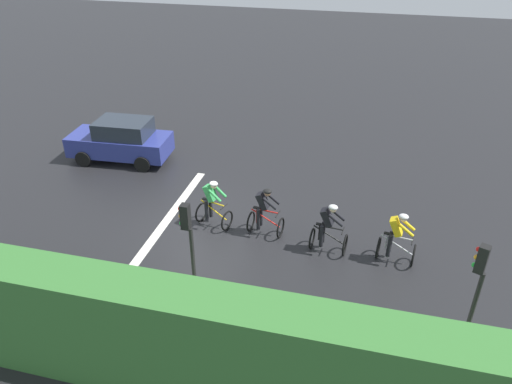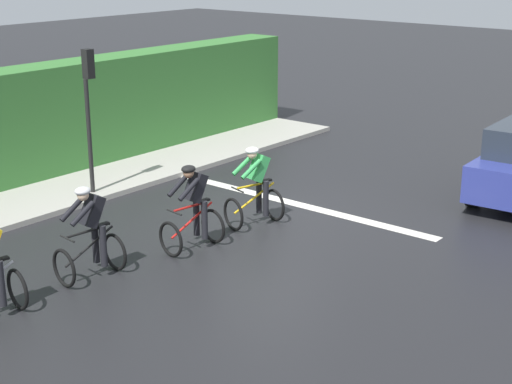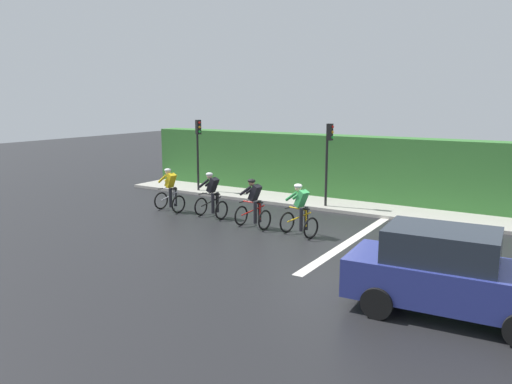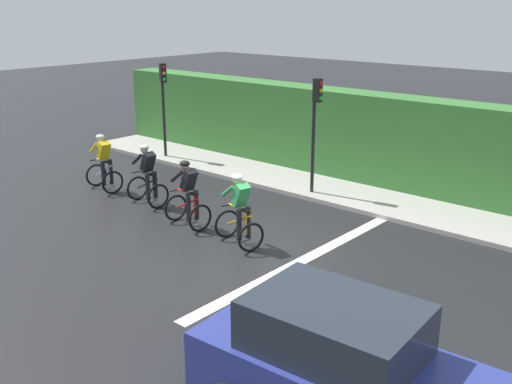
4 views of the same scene
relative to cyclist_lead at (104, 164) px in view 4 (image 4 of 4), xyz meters
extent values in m
plane|color=black|center=(-0.32, -6.39, -0.80)|extent=(80.00, 80.00, 0.00)
cube|color=#ADA89E|center=(4.50, -4.39, -0.74)|extent=(2.80, 18.90, 0.12)
cube|color=gray|center=(5.40, -4.39, -0.49)|extent=(0.44, 18.90, 0.61)
cube|color=#387533|center=(5.70, -4.39, 0.57)|extent=(1.10, 18.90, 2.74)
cube|color=silver|center=(-0.32, -7.44, -0.79)|extent=(7.00, 0.30, 0.01)
torus|color=black|center=(0.08, 0.54, -0.46)|extent=(0.68, 0.16, 0.68)
torus|color=black|center=(-0.07, -0.47, -0.46)|extent=(0.68, 0.16, 0.68)
cylinder|color=silver|center=(0.01, 0.04, -0.21)|extent=(0.19, 0.98, 0.51)
cylinder|color=silver|center=(-0.04, -0.26, -0.18)|extent=(0.04, 0.04, 0.55)
cylinder|color=silver|center=(0.01, 0.09, 0.07)|extent=(0.15, 0.71, 0.04)
cube|color=black|center=(-0.04, -0.26, 0.11)|extent=(0.13, 0.23, 0.04)
cylinder|color=black|center=(0.06, 0.44, 0.04)|extent=(0.42, 0.09, 0.03)
cube|color=yellow|center=(-0.01, -0.06, 0.41)|extent=(0.36, 0.45, 0.57)
sphere|color=beige|center=(0.01, 0.09, 0.72)|extent=(0.20, 0.20, 0.20)
ellipsoid|color=silver|center=(0.01, 0.09, 0.79)|extent=(0.28, 0.31, 0.14)
cylinder|color=black|center=(-0.14, -0.15, -0.23)|extent=(0.12, 0.12, 0.74)
cylinder|color=black|center=(0.10, -0.18, -0.23)|extent=(0.12, 0.12, 0.74)
cylinder|color=yellow|center=(-0.13, 0.24, 0.47)|extent=(0.16, 0.49, 0.37)
cylinder|color=yellow|center=(0.19, 0.20, 0.47)|extent=(0.16, 0.49, 0.37)
torus|color=black|center=(0.05, -1.45, -0.46)|extent=(0.68, 0.13, 0.68)
torus|color=black|center=(-0.05, -2.46, -0.46)|extent=(0.68, 0.13, 0.68)
cylinder|color=black|center=(0.00, -1.96, -0.21)|extent=(0.14, 0.99, 0.51)
cylinder|color=black|center=(-0.03, -2.26, -0.18)|extent=(0.04, 0.04, 0.55)
cylinder|color=black|center=(0.00, -1.91, 0.07)|extent=(0.12, 0.71, 0.04)
cube|color=black|center=(-0.03, -2.26, 0.11)|extent=(0.12, 0.23, 0.04)
cylinder|color=black|center=(0.04, -1.55, 0.04)|extent=(0.42, 0.07, 0.03)
cube|color=black|center=(-0.01, -2.06, 0.41)|extent=(0.34, 0.44, 0.57)
sphere|color=beige|center=(0.00, -1.91, 0.72)|extent=(0.20, 0.20, 0.20)
ellipsoid|color=silver|center=(0.00, -1.91, 0.79)|extent=(0.27, 0.30, 0.14)
cylinder|color=black|center=(-0.14, -2.15, -0.23)|extent=(0.12, 0.12, 0.74)
cylinder|color=black|center=(0.10, -2.17, -0.23)|extent=(0.12, 0.12, 0.74)
cylinder|color=black|center=(-0.14, -1.76, 0.47)|extent=(0.14, 0.48, 0.37)
cylinder|color=black|center=(0.18, -1.79, 0.47)|extent=(0.14, 0.48, 0.37)
torus|color=black|center=(-0.38, -3.52, -0.46)|extent=(0.68, 0.14, 0.68)
torus|color=black|center=(-0.50, -4.53, -0.46)|extent=(0.68, 0.14, 0.68)
cylinder|color=red|center=(-0.44, -4.03, -0.21)|extent=(0.17, 0.99, 0.51)
cylinder|color=red|center=(-0.48, -4.33, -0.18)|extent=(0.04, 0.04, 0.55)
cylinder|color=red|center=(-0.43, -3.98, 0.07)|extent=(0.13, 0.71, 0.04)
cube|color=black|center=(-0.48, -4.33, 0.11)|extent=(0.13, 0.23, 0.04)
cylinder|color=black|center=(-0.39, -3.62, 0.04)|extent=(0.42, 0.08, 0.03)
cube|color=black|center=(-0.45, -4.13, 0.41)|extent=(0.35, 0.44, 0.57)
sphere|color=#9E7051|center=(-0.43, -3.98, 0.72)|extent=(0.20, 0.20, 0.20)
ellipsoid|color=black|center=(-0.43, -3.98, 0.79)|extent=(0.27, 0.31, 0.14)
cylinder|color=black|center=(-0.58, -4.22, -0.23)|extent=(0.12, 0.12, 0.74)
cylinder|color=black|center=(-0.34, -4.25, -0.23)|extent=(0.12, 0.12, 0.74)
cylinder|color=black|center=(-0.57, -3.83, 0.47)|extent=(0.15, 0.49, 0.37)
cylinder|color=black|center=(-0.26, -3.87, 0.47)|extent=(0.15, 0.49, 0.37)
torus|color=black|center=(-0.36, -5.30, -0.46)|extent=(0.67, 0.24, 0.68)
torus|color=black|center=(-0.63, -6.28, -0.46)|extent=(0.67, 0.24, 0.68)
cylinder|color=gold|center=(-0.49, -5.79, -0.21)|extent=(0.31, 0.96, 0.51)
cylinder|color=gold|center=(-0.58, -6.08, -0.18)|extent=(0.04, 0.04, 0.55)
cylinder|color=gold|center=(-0.48, -5.74, 0.07)|extent=(0.23, 0.70, 0.04)
cube|color=black|center=(-0.58, -6.08, 0.11)|extent=(0.16, 0.24, 0.04)
cylinder|color=black|center=(-0.39, -5.40, 0.04)|extent=(0.41, 0.14, 0.03)
cube|color=green|center=(-0.52, -5.89, 0.41)|extent=(0.40, 0.47, 0.57)
sphere|color=beige|center=(-0.48, -5.74, 0.72)|extent=(0.20, 0.20, 0.20)
ellipsoid|color=silver|center=(-0.48, -5.74, 0.79)|extent=(0.31, 0.33, 0.14)
cylinder|color=black|center=(-0.66, -5.95, -0.23)|extent=(0.12, 0.12, 0.74)
cylinder|color=black|center=(-0.43, -6.02, -0.23)|extent=(0.12, 0.12, 0.74)
cylinder|color=green|center=(-0.60, -5.57, 0.47)|extent=(0.21, 0.48, 0.37)
cylinder|color=green|center=(-0.29, -5.65, 0.47)|extent=(0.21, 0.48, 0.37)
cube|color=navy|center=(-4.21, -11.09, -0.10)|extent=(1.95, 4.20, 0.80)
cube|color=#262D38|center=(-4.22, -10.84, 0.63)|extent=(1.62, 2.22, 0.66)
cylinder|color=black|center=(-3.46, -9.77, -0.48)|extent=(0.26, 0.65, 0.64)
cylinder|color=black|center=(3.55, -4.91, 0.55)|extent=(0.10, 0.10, 2.70)
cube|color=black|center=(3.55, -5.01, 2.22)|extent=(0.20, 0.20, 0.64)
sphere|color=red|center=(3.55, -5.12, 2.42)|extent=(0.11, 0.11, 0.11)
sphere|color=orange|center=(3.55, -5.12, 2.22)|extent=(0.11, 0.11, 0.11)
sphere|color=green|center=(3.55, -5.12, 2.02)|extent=(0.11, 0.11, 0.11)
cylinder|color=black|center=(3.60, 1.47, 0.55)|extent=(0.10, 0.10, 2.70)
cube|color=black|center=(3.56, 1.37, 2.22)|extent=(0.26, 0.26, 0.64)
sphere|color=red|center=(3.52, 1.27, 2.42)|extent=(0.11, 0.11, 0.11)
sphere|color=orange|center=(3.52, 1.27, 2.22)|extent=(0.11, 0.11, 0.11)
sphere|color=green|center=(3.52, 1.27, 2.02)|extent=(0.11, 0.11, 0.11)
camera|label=1|loc=(12.25, -1.15, 8.36)|focal=34.25mm
camera|label=2|loc=(-10.03, 5.77, 4.70)|focal=54.54mm
camera|label=3|loc=(-14.27, -12.73, 3.50)|focal=35.09mm
camera|label=4|loc=(-9.87, -14.43, 4.50)|focal=42.10mm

